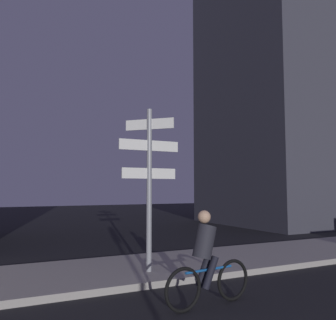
% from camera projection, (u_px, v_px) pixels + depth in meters
% --- Properties ---
extents(sidewalk_kerb, '(40.00, 2.94, 0.14)m').
position_uv_depth(sidewalk_kerb, '(83.00, 275.00, 7.86)').
color(sidewalk_kerb, '#9E9991').
rests_on(sidewalk_kerb, ground_plane).
extents(signpost, '(1.46, 0.85, 3.67)m').
position_uv_depth(signpost, '(149.00, 175.00, 8.07)').
color(signpost, gray).
rests_on(signpost, sidewalk_kerb).
extents(cyclist, '(1.81, 0.38, 1.61)m').
position_uv_depth(cyclist, '(207.00, 262.00, 6.01)').
color(cyclist, black).
rests_on(cyclist, ground_plane).
extents(building_right_block, '(8.67, 7.95, 20.71)m').
position_uv_depth(building_right_block, '(288.00, 49.00, 21.41)').
color(building_right_block, '#383842').
rests_on(building_right_block, ground_plane).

